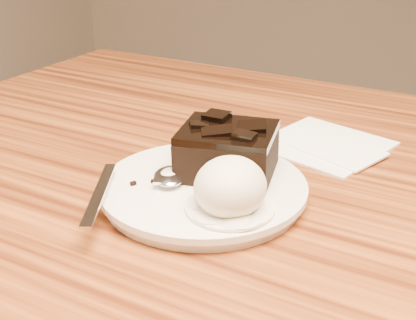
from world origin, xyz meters
The scene contains 9 objects.
plate centered at (-0.08, -0.07, 0.76)m, with size 0.22×0.22×0.02m, color beige.
brownie centered at (-0.07, -0.03, 0.79)m, with size 0.10×0.08×0.05m, color black.
ice_cream_scoop centered at (-0.03, -0.10, 0.79)m, with size 0.07×0.07×0.06m, color beige.
melt_puddle centered at (-0.03, -0.10, 0.77)m, with size 0.09×0.09×0.00m, color silver.
spoon centered at (-0.12, -0.08, 0.77)m, with size 0.04×0.19×0.01m, color silver, non-canonical shape.
napkin centered at (-0.02, 0.13, 0.75)m, with size 0.14×0.14×0.01m, color white.
crumb_a centered at (-0.13, -0.09, 0.77)m, with size 0.01×0.01×0.00m, color black.
crumb_b centered at (-0.13, -0.09, 0.77)m, with size 0.01×0.01×0.00m, color black.
crumb_c centered at (-0.14, -0.11, 0.77)m, with size 0.01×0.00×0.00m, color black.
Camera 1 is at (0.18, -0.52, 1.04)m, focal length 48.67 mm.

